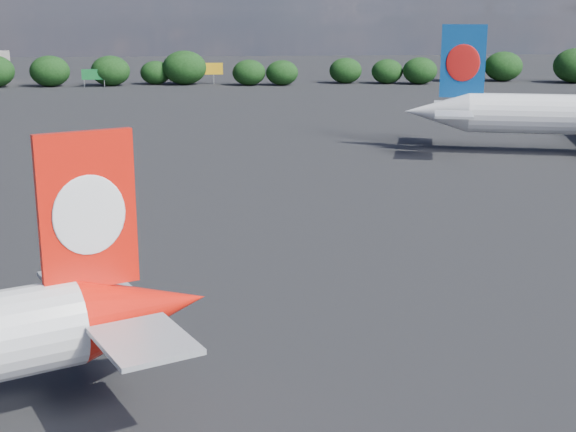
{
  "coord_description": "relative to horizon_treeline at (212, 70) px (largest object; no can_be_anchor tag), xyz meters",
  "views": [
    {
      "loc": [
        12.0,
        -31.48,
        19.34
      ],
      "look_at": [
        16.0,
        12.0,
        8.0
      ],
      "focal_mm": 50.0,
      "sensor_mm": 36.0,
      "label": 1
    }
  ],
  "objects": [
    {
      "name": "ground",
      "position": [
        -11.71,
        -119.71,
        -3.89
      ],
      "size": [
        500.0,
        500.0,
        0.0
      ],
      "primitive_type": "plane",
      "color": "black",
      "rests_on": "ground"
    },
    {
      "name": "highway_sign",
      "position": [
        -29.71,
        -3.71,
        -0.76
      ],
      "size": [
        6.0,
        0.3,
        4.5
      ],
      "color": "#15692D",
      "rests_on": "ground"
    },
    {
      "name": "billboard_yellow",
      "position": [
        0.29,
        2.29,
        -0.02
      ],
      "size": [
        5.0,
        0.3,
        5.5
      ],
      "color": "#EDA815",
      "rests_on": "ground"
    },
    {
      "name": "horizon_treeline",
      "position": [
        0.0,
        0.0,
        0.0
      ],
      "size": [
        207.7,
        17.06,
        9.18
      ],
      "color": "black",
      "rests_on": "ground"
    }
  ]
}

